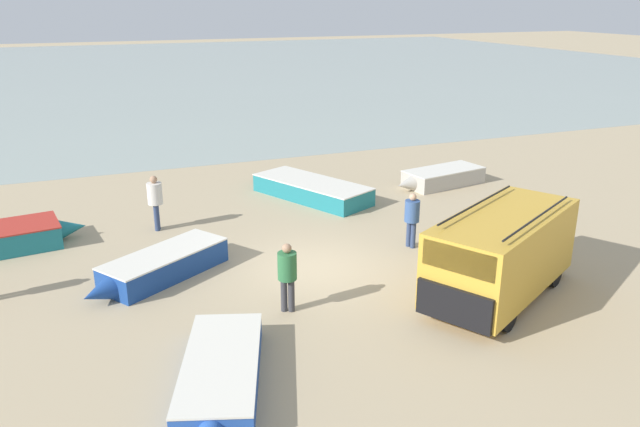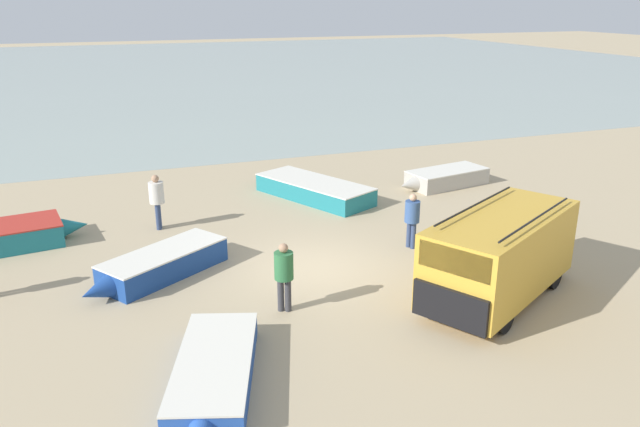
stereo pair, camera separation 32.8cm
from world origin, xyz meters
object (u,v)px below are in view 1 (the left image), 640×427
at_px(fishing_rowboat_0, 221,373).
at_px(fishing_rowboat_4, 520,216).
at_px(fishing_rowboat_1, 309,189).
at_px(fishing_rowboat_5, 441,177).
at_px(parked_van, 502,252).
at_px(fisherman_2, 287,271).
at_px(fisherman_1, 155,198).
at_px(fishing_rowboat_3, 160,266).
at_px(fisherman_3, 412,215).

height_order(fishing_rowboat_0, fishing_rowboat_4, fishing_rowboat_4).
xyz_separation_m(fishing_rowboat_1, fishing_rowboat_5, (5.35, -0.47, -0.01)).
xyz_separation_m(parked_van, fishing_rowboat_0, (-7.16, -1.13, -0.93)).
distance_m(fishing_rowboat_0, fisherman_2, 3.26).
bearing_deg(fisherman_2, fisherman_1, 43.42).
distance_m(fishing_rowboat_5, fisherman_2, 11.76).
xyz_separation_m(fishing_rowboat_1, fishing_rowboat_4, (5.25, -5.35, -0.03)).
bearing_deg(fishing_rowboat_5, fishing_rowboat_3, 12.09).
bearing_deg(fisherman_1, fisherman_3, 158.50).
height_order(parked_van, fisherman_2, parked_van).
bearing_deg(fishing_rowboat_4, fishing_rowboat_0, -17.48).
bearing_deg(parked_van, fisherman_3, -113.35).
distance_m(fishing_rowboat_0, fishing_rowboat_3, 5.31).
relative_size(fisherman_1, fisherman_3, 1.07).
relative_size(fishing_rowboat_0, fisherman_3, 2.64).
height_order(fisherman_1, fisherman_2, fisherman_1).
distance_m(fishing_rowboat_1, fisherman_1, 5.87).
bearing_deg(fishing_rowboat_5, fishing_rowboat_1, -15.10).
height_order(fisherman_1, fisherman_3, fisherman_1).
bearing_deg(parked_van, fishing_rowboat_1, -110.40).
bearing_deg(fisherman_2, fishing_rowboat_3, 66.40).
relative_size(parked_van, fishing_rowboat_0, 1.17).
distance_m(fishing_rowboat_1, fisherman_3, 5.80).
relative_size(fishing_rowboat_1, fisherman_1, 3.13).
relative_size(fishing_rowboat_1, fishing_rowboat_5, 1.39).
distance_m(fishing_rowboat_3, fishing_rowboat_5, 12.35).
distance_m(fishing_rowboat_1, fishing_rowboat_3, 7.96).
bearing_deg(fisherman_3, fishing_rowboat_1, -98.43).
distance_m(fishing_rowboat_0, fisherman_3, 8.33).
height_order(fishing_rowboat_4, fisherman_3, fisherman_3).
bearing_deg(fishing_rowboat_5, fisherman_2, 30.41).
xyz_separation_m(fishing_rowboat_5, fisherman_3, (-4.28, -5.19, 0.67)).
height_order(fishing_rowboat_0, fishing_rowboat_1, fishing_rowboat_1).
relative_size(fishing_rowboat_0, fishing_rowboat_4, 1.13).
relative_size(parked_van, fishing_rowboat_5, 1.28).
bearing_deg(fisherman_3, fisherman_1, -51.37).
bearing_deg(fishing_rowboat_4, fisherman_2, -25.06).
bearing_deg(fisherman_1, fishing_rowboat_1, -155.11).
relative_size(fishing_rowboat_0, fishing_rowboat_3, 1.08).
bearing_deg(fisherman_1, parked_van, 142.78).
distance_m(parked_van, fishing_rowboat_0, 7.31).
bearing_deg(fisherman_3, fishing_rowboat_3, -23.39).
xyz_separation_m(fishing_rowboat_0, fishing_rowboat_4, (10.98, 5.07, 0.05)).
height_order(fishing_rowboat_3, fisherman_2, fisherman_2).
distance_m(fishing_rowboat_3, fisherman_2, 3.94).
distance_m(fishing_rowboat_5, fisherman_3, 6.76).
bearing_deg(fishing_rowboat_1, fishing_rowboat_4, -160.82).
distance_m(fishing_rowboat_5, fisherman_1, 11.07).
height_order(fishing_rowboat_1, fisherman_3, fisherman_3).
height_order(fishing_rowboat_1, fishing_rowboat_4, fishing_rowboat_1).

